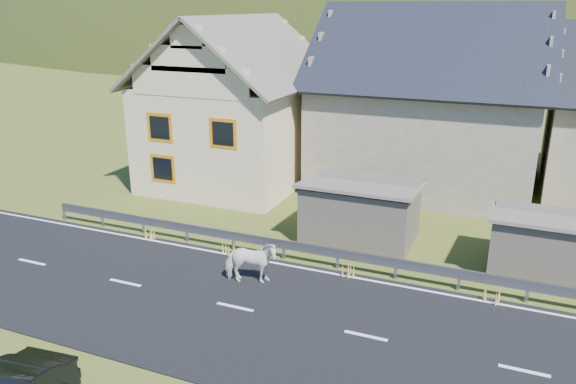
% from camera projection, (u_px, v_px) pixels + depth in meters
% --- Properties ---
extents(ground, '(160.00, 160.00, 0.00)m').
position_uv_depth(ground, '(366.00, 337.00, 15.24)').
color(ground, '#465217').
rests_on(ground, ground).
extents(road, '(60.00, 7.00, 0.04)m').
position_uv_depth(road, '(366.00, 337.00, 15.24)').
color(road, black).
rests_on(road, ground).
extents(lane_markings, '(60.00, 6.60, 0.01)m').
position_uv_depth(lane_markings, '(366.00, 336.00, 15.23)').
color(lane_markings, silver).
rests_on(lane_markings, road).
extents(guardrail, '(28.10, 0.09, 0.75)m').
position_uv_depth(guardrail, '(396.00, 264.00, 18.29)').
color(guardrail, '#93969B').
rests_on(guardrail, ground).
extents(shed_left, '(4.30, 3.30, 2.40)m').
position_uv_depth(shed_left, '(361.00, 212.00, 21.32)').
color(shed_left, brown).
rests_on(shed_left, ground).
extents(shed_right, '(3.80, 2.90, 2.20)m').
position_uv_depth(shed_right, '(547.00, 246.00, 18.54)').
color(shed_right, brown).
rests_on(shed_right, ground).
extents(house_cream, '(7.80, 9.80, 8.30)m').
position_uv_depth(house_cream, '(238.00, 94.00, 28.02)').
color(house_cream, '#FFE4B0').
rests_on(house_cream, ground).
extents(house_stone_a, '(10.80, 9.80, 8.90)m').
position_uv_depth(house_stone_a, '(431.00, 90.00, 27.28)').
color(house_stone_a, gray).
rests_on(house_stone_a, ground).
extents(mountain, '(440.00, 280.00, 260.00)m').
position_uv_depth(mountain, '(528.00, 100.00, 177.38)').
color(mountain, '#24360D').
rests_on(mountain, ground).
extents(conifer_patch, '(76.00, 50.00, 28.00)m').
position_uv_depth(conifer_patch, '(260.00, 17.00, 129.73)').
color(conifer_patch, black).
rests_on(conifer_patch, ground).
extents(horse, '(1.27, 1.87, 1.45)m').
position_uv_depth(horse, '(251.00, 262.00, 17.93)').
color(horse, white).
rests_on(horse, road).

